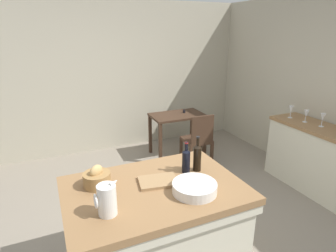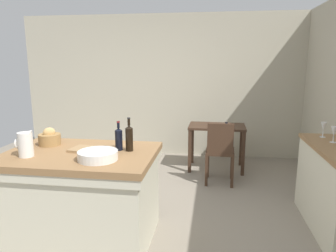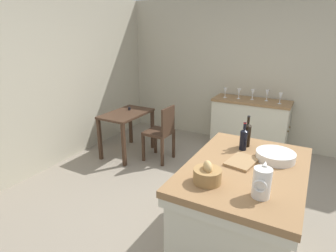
{
  "view_description": "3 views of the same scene",
  "coord_description": "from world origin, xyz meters",
  "px_view_note": "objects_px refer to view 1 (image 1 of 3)",
  "views": [
    {
      "loc": [
        -1.0,
        -2.38,
        2.1
      ],
      "look_at": [
        0.33,
        0.61,
        0.99
      ],
      "focal_mm": 30.21,
      "sensor_mm": 36.0,
      "label": 1
    },
    {
      "loc": [
        0.96,
        -3.2,
        1.74
      ],
      "look_at": [
        0.43,
        0.45,
        0.98
      ],
      "focal_mm": 33.16,
      "sensor_mm": 36.0,
      "label": 2
    },
    {
      "loc": [
        -2.54,
        -0.95,
        2.03
      ],
      "look_at": [
        0.33,
        0.61,
        0.9
      ],
      "focal_mm": 29.67,
      "sensor_mm": 36.0,
      "label": 3
    }
  ],
  "objects_px": {
    "island_table": "(155,229)",
    "wine_glass_far_right": "(291,110)",
    "wooden_chair": "(198,139)",
    "wine_glass_middle": "(323,118)",
    "wine_bottle_amber": "(186,160)",
    "pitcher": "(107,200)",
    "wash_bowl": "(195,188)",
    "side_cabinet": "(314,158)",
    "wine_glass_right": "(306,114)",
    "writing_desk": "(177,121)",
    "bread_basket": "(97,178)",
    "wine_bottle_dark": "(197,157)",
    "cutting_board": "(158,181)"
  },
  "relations": [
    {
      "from": "side_cabinet",
      "to": "writing_desk",
      "type": "xyz_separation_m",
      "value": [
        -1.23,
        1.77,
        0.17
      ]
    },
    {
      "from": "wine_glass_right",
      "to": "writing_desk",
      "type": "bearing_deg",
      "value": 127.97
    },
    {
      "from": "side_cabinet",
      "to": "pitcher",
      "type": "height_order",
      "value": "pitcher"
    },
    {
      "from": "wooden_chair",
      "to": "wine_glass_middle",
      "type": "xyz_separation_m",
      "value": [
        1.2,
        -1.12,
        0.52
      ]
    },
    {
      "from": "wine_bottle_amber",
      "to": "wine_glass_far_right",
      "type": "bearing_deg",
      "value": 21.79
    },
    {
      "from": "wash_bowl",
      "to": "wine_bottle_amber",
      "type": "relative_size",
      "value": 1.22
    },
    {
      "from": "island_table",
      "to": "wine_glass_right",
      "type": "height_order",
      "value": "wine_glass_right"
    },
    {
      "from": "writing_desk",
      "to": "wash_bowl",
      "type": "xyz_separation_m",
      "value": [
        -1.06,
        -2.49,
        0.32
      ]
    },
    {
      "from": "side_cabinet",
      "to": "wine_bottle_amber",
      "type": "height_order",
      "value": "wine_bottle_amber"
    },
    {
      "from": "island_table",
      "to": "wine_glass_far_right",
      "type": "xyz_separation_m",
      "value": [
        2.5,
        0.98,
        0.53
      ]
    },
    {
      "from": "pitcher",
      "to": "cutting_board",
      "type": "bearing_deg",
      "value": 27.86
    },
    {
      "from": "wine_glass_middle",
      "to": "wine_glass_right",
      "type": "height_order",
      "value": "wine_glass_middle"
    },
    {
      "from": "wash_bowl",
      "to": "side_cabinet",
      "type": "bearing_deg",
      "value": 17.39
    },
    {
      "from": "wooden_chair",
      "to": "wine_glass_right",
      "type": "height_order",
      "value": "wine_glass_right"
    },
    {
      "from": "wooden_chair",
      "to": "wash_bowl",
      "type": "height_order",
      "value": "wash_bowl"
    },
    {
      "from": "writing_desk",
      "to": "wine_bottle_dark",
      "type": "distance_m",
      "value": 2.38
    },
    {
      "from": "wash_bowl",
      "to": "wooden_chair",
      "type": "bearing_deg",
      "value": 59.01
    },
    {
      "from": "cutting_board",
      "to": "wine_bottle_amber",
      "type": "bearing_deg",
      "value": 13.22
    },
    {
      "from": "wooden_chair",
      "to": "writing_desk",
      "type": "bearing_deg",
      "value": 93.92
    },
    {
      "from": "pitcher",
      "to": "wine_glass_middle",
      "type": "height_order",
      "value": "pitcher"
    },
    {
      "from": "bread_basket",
      "to": "wine_glass_middle",
      "type": "distance_m",
      "value": 3.0
    },
    {
      "from": "wine_glass_middle",
      "to": "wine_glass_right",
      "type": "distance_m",
      "value": 0.23
    },
    {
      "from": "cutting_board",
      "to": "wine_glass_middle",
      "type": "distance_m",
      "value": 2.55
    },
    {
      "from": "writing_desk",
      "to": "pitcher",
      "type": "bearing_deg",
      "value": -124.98
    },
    {
      "from": "wooden_chair",
      "to": "wine_bottle_dark",
      "type": "bearing_deg",
      "value": -120.69
    },
    {
      "from": "wooden_chair",
      "to": "wine_glass_middle",
      "type": "bearing_deg",
      "value": -43.14
    },
    {
      "from": "bread_basket",
      "to": "side_cabinet",
      "type": "bearing_deg",
      "value": 5.93
    },
    {
      "from": "island_table",
      "to": "wine_bottle_dark",
      "type": "relative_size",
      "value": 4.38
    },
    {
      "from": "island_table",
      "to": "wine_glass_middle",
      "type": "height_order",
      "value": "wine_glass_middle"
    },
    {
      "from": "wine_glass_right",
      "to": "pitcher",
      "type": "bearing_deg",
      "value": -162.27
    },
    {
      "from": "side_cabinet",
      "to": "wine_bottle_amber",
      "type": "distance_m",
      "value": 2.3
    },
    {
      "from": "bread_basket",
      "to": "wine_glass_right",
      "type": "relative_size",
      "value": 1.28
    },
    {
      "from": "wine_bottle_amber",
      "to": "wine_glass_middle",
      "type": "xyz_separation_m",
      "value": [
        2.21,
        0.39,
        0.0
      ]
    },
    {
      "from": "writing_desk",
      "to": "wine_glass_right",
      "type": "height_order",
      "value": "wine_glass_right"
    },
    {
      "from": "side_cabinet",
      "to": "wooden_chair",
      "type": "bearing_deg",
      "value": 136.41
    },
    {
      "from": "writing_desk",
      "to": "bread_basket",
      "type": "bearing_deg",
      "value": -129.83
    },
    {
      "from": "island_table",
      "to": "wine_glass_right",
      "type": "xyz_separation_m",
      "value": [
        2.53,
        0.74,
        0.53
      ]
    },
    {
      "from": "side_cabinet",
      "to": "cutting_board",
      "type": "relative_size",
      "value": 4.13
    },
    {
      "from": "wine_glass_far_right",
      "to": "island_table",
      "type": "bearing_deg",
      "value": -158.58
    },
    {
      "from": "wash_bowl",
      "to": "island_table",
      "type": "bearing_deg",
      "value": 142.01
    },
    {
      "from": "wine_glass_right",
      "to": "side_cabinet",
      "type": "bearing_deg",
      "value": -85.42
    },
    {
      "from": "wooden_chair",
      "to": "wine_glass_far_right",
      "type": "height_order",
      "value": "wine_glass_far_right"
    },
    {
      "from": "wooden_chair",
      "to": "wash_bowl",
      "type": "distance_m",
      "value": 2.19
    },
    {
      "from": "writing_desk",
      "to": "wine_bottle_amber",
      "type": "distance_m",
      "value": 2.41
    },
    {
      "from": "wine_bottle_amber",
      "to": "pitcher",
      "type": "bearing_deg",
      "value": -157.39
    },
    {
      "from": "wooden_chair",
      "to": "wine_glass_far_right",
      "type": "distance_m",
      "value": 1.41
    },
    {
      "from": "wash_bowl",
      "to": "wine_bottle_amber",
      "type": "xyz_separation_m",
      "value": [
        0.09,
        0.32,
        0.08
      ]
    },
    {
      "from": "wooden_chair",
      "to": "bread_basket",
      "type": "distance_m",
      "value": 2.33
    },
    {
      "from": "wooden_chair",
      "to": "wine_glass_far_right",
      "type": "xyz_separation_m",
      "value": [
        1.13,
        -0.66,
        0.52
      ]
    },
    {
      "from": "pitcher",
      "to": "side_cabinet",
      "type": "bearing_deg",
      "value": 13.56
    }
  ]
}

